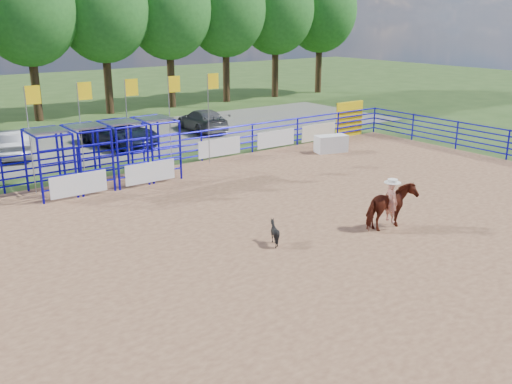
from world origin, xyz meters
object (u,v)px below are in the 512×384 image
(horse_and_rider, at_px, (391,204))
(car_c, at_px, (120,133))
(calf, at_px, (274,233))
(car_d, at_px, (202,120))
(car_b, at_px, (16,143))
(announcer_table, at_px, (331,144))

(horse_and_rider, xyz_separation_m, car_c, (-1.98, 17.04, -0.15))
(calf, bearing_deg, car_c, -29.65)
(horse_and_rider, xyz_separation_m, car_d, (3.71, 17.91, -0.20))
(calf, height_order, car_c, car_c)
(horse_and_rider, bearing_deg, calf, 162.35)
(car_b, bearing_deg, car_d, -164.09)
(announcer_table, height_order, horse_and_rider, horse_and_rider)
(car_b, bearing_deg, car_c, -172.97)
(car_b, distance_m, car_c, 5.17)
(announcer_table, relative_size, car_b, 0.39)
(announcer_table, height_order, car_b, car_b)
(car_d, bearing_deg, calf, 72.67)
(horse_and_rider, relative_size, car_c, 0.47)
(calf, xyz_separation_m, car_b, (-3.27, 16.55, 0.31))
(announcer_table, bearing_deg, horse_and_rider, -123.51)
(announcer_table, distance_m, horse_and_rider, 11.04)
(car_d, bearing_deg, announcer_table, 112.26)
(car_d, bearing_deg, car_c, 15.74)
(car_c, distance_m, car_d, 5.76)
(announcer_table, xyz_separation_m, calf, (-9.92, -7.98, -0.07))
(car_b, xyz_separation_m, car_c, (5.12, -0.73, 0.03))
(car_b, xyz_separation_m, car_d, (10.81, 0.15, -0.02))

